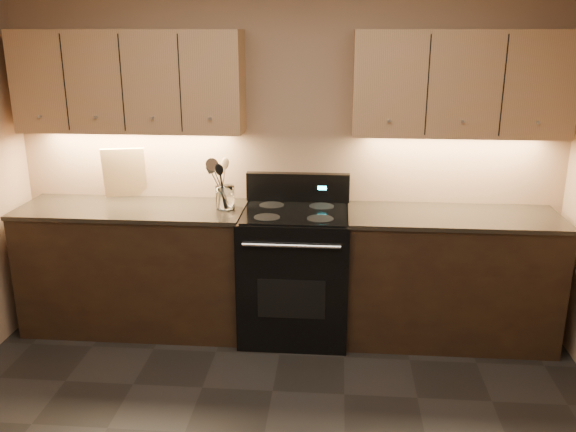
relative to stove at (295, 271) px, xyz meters
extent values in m
cube|color=#9A7B5A|center=(-0.08, 0.32, 0.82)|extent=(4.00, 0.04, 2.60)
cube|color=black|center=(-1.18, 0.02, -0.03)|extent=(1.60, 0.60, 0.90)
cube|color=#322A20|center=(-1.18, 0.02, 0.44)|extent=(1.62, 0.62, 0.03)
cube|color=black|center=(1.10, 0.02, -0.03)|extent=(1.44, 0.60, 0.90)
cube|color=#322A20|center=(1.10, 0.02, 0.44)|extent=(1.46, 0.62, 0.03)
cube|color=black|center=(0.00, -0.01, -0.02)|extent=(0.76, 0.65, 0.92)
cube|color=black|center=(0.00, -0.01, 0.45)|extent=(0.70, 0.60, 0.01)
cube|color=black|center=(0.00, 0.28, 0.55)|extent=(0.76, 0.07, 0.22)
cube|color=#19E5F2|center=(0.18, 0.24, 0.56)|extent=(0.06, 0.00, 0.03)
cylinder|color=silver|center=(0.00, -0.35, 0.32)|extent=(0.65, 0.02, 0.02)
cube|color=black|center=(0.00, -0.33, -0.07)|extent=(0.46, 0.00, 0.28)
cylinder|color=black|center=(-0.18, -0.16, 0.45)|extent=(0.18, 0.18, 0.00)
cylinder|color=black|center=(0.18, -0.16, 0.45)|extent=(0.18, 0.18, 0.00)
cylinder|color=black|center=(-0.18, 0.14, 0.45)|extent=(0.18, 0.18, 0.00)
cylinder|color=black|center=(0.18, 0.14, 0.45)|extent=(0.18, 0.18, 0.00)
cube|color=#AE7E57|center=(-1.18, 0.17, 1.32)|extent=(1.60, 0.30, 0.70)
cube|color=#AE7E57|center=(1.10, 0.17, 1.32)|extent=(1.44, 0.30, 0.70)
cube|color=#B2B5BA|center=(-1.38, 0.31, 0.64)|extent=(0.08, 0.01, 0.12)
cylinder|color=white|center=(-0.50, 0.04, 0.53)|extent=(0.15, 0.15, 0.17)
cylinder|color=white|center=(-0.50, 0.04, 0.46)|extent=(0.13, 0.13, 0.02)
cube|color=tan|center=(-1.30, 0.26, 0.64)|extent=(0.33, 0.19, 0.39)
camera|label=1|loc=(0.29, -4.07, 1.68)|focal=38.00mm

